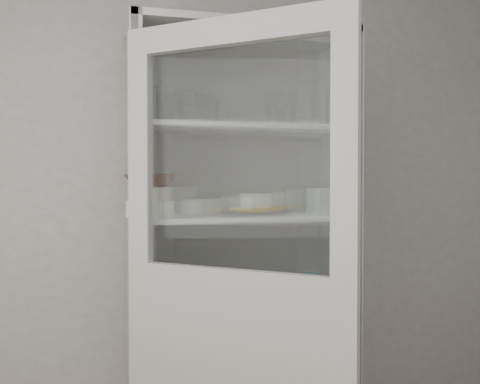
{
  "coord_description": "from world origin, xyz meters",
  "views": [
    {
      "loc": [
        -0.41,
        -1.09,
        1.42
      ],
      "look_at": [
        0.2,
        1.27,
        1.36
      ],
      "focal_mm": 40.0,
      "sensor_mm": 36.0,
      "label": 1
    }
  ],
  "objects": [
    {
      "name": "tumbler_0",
      "position": [
        -0.21,
        1.17,
        1.73
      ],
      "size": [
        0.07,
        0.07,
        0.15
      ],
      "primitive_type": "cylinder",
      "rotation": [
        0.0,
        0.0,
        0.0
      ],
      "color": "silver",
      "rests_on": "shelf_glass"
    },
    {
      "name": "tumbler_8",
      "position": [
        0.06,
        1.27,
        1.73
      ],
      "size": [
        0.08,
        0.08,
        0.14
      ],
      "primitive_type": "cylinder",
      "rotation": [
        0.0,
        0.0,
        -0.2
      ],
      "color": "silver",
      "rests_on": "shelf_glass"
    },
    {
      "name": "mug_blue",
      "position": [
        0.55,
        1.22,
        0.91
      ],
      "size": [
        0.14,
        0.14,
        0.09
      ],
      "primitive_type": "imported",
      "rotation": [
        0.0,
        0.0,
        0.31
      ],
      "color": "navy",
      "rests_on": "shelf_mugs"
    },
    {
      "name": "tumbler_4",
      "position": [
        0.38,
        1.16,
        1.73
      ],
      "size": [
        0.08,
        0.08,
        0.13
      ],
      "primitive_type": "cylinder",
      "rotation": [
        0.0,
        0.0,
        0.3
      ],
      "color": "silver",
      "rests_on": "shelf_glass"
    },
    {
      "name": "tumbler_3",
      "position": [
        0.32,
        1.12,
        1.73
      ],
      "size": [
        0.08,
        0.08,
        0.13
      ],
      "primitive_type": "cylinder",
      "rotation": [
        0.0,
        0.0,
        -0.32
      ],
      "color": "silver",
      "rests_on": "shelf_glass"
    },
    {
      "name": "mug_white",
      "position": [
        0.39,
        1.19,
        0.91
      ],
      "size": [
        0.12,
        0.12,
        0.09
      ],
      "primitive_type": "imported",
      "rotation": [
        0.0,
        0.0,
        0.3
      ],
      "color": "white",
      "rests_on": "shelf_mugs"
    },
    {
      "name": "goblet_1",
      "position": [
        0.05,
        1.37,
        1.75
      ],
      "size": [
        0.08,
        0.08,
        0.18
      ],
      "primitive_type": null,
      "color": "silver",
      "rests_on": "shelf_glass"
    },
    {
      "name": "white_ramekin",
      "position": [
        0.28,
        1.28,
        1.32
      ],
      "size": [
        0.19,
        0.19,
        0.07
      ],
      "primitive_type": "cylinder",
      "rotation": [
        0.0,
        0.0,
        -0.32
      ],
      "color": "white",
      "rests_on": "yellow_trivet"
    },
    {
      "name": "tumbler_6",
      "position": [
        0.61,
        1.15,
        1.74
      ],
      "size": [
        0.1,
        0.1,
        0.15
      ],
      "primitive_type": "cylinder",
      "rotation": [
        0.0,
        0.0,
        -0.36
      ],
      "color": "silver",
      "rests_on": "shelf_glass"
    },
    {
      "name": "glass_platter",
      "position": [
        0.28,
        1.28,
        1.27
      ],
      "size": [
        0.34,
        0.34,
        0.02
      ],
      "primitive_type": "cylinder",
      "rotation": [
        0.0,
        0.0,
        0.08
      ],
      "color": "silver",
      "rests_on": "shelf_plates"
    },
    {
      "name": "terracotta_bowl",
      "position": [
        -0.21,
        1.24,
        1.42
      ],
      "size": [
        0.23,
        0.23,
        0.06
      ],
      "primitive_type": "imported",
      "rotation": [
        0.0,
        0.0,
        -0.01
      ],
      "color": "brown",
      "rests_on": "cream_bowl"
    },
    {
      "name": "teal_jar",
      "position": [
        0.24,
        1.33,
        0.92
      ],
      "size": [
        0.09,
        0.09,
        0.11
      ],
      "color": "teal",
      "rests_on": "shelf_mugs"
    },
    {
      "name": "mug_teal",
      "position": [
        0.54,
        1.29,
        0.91
      ],
      "size": [
        0.14,
        0.14,
        0.11
      ],
      "primitive_type": "imported",
      "rotation": [
        0.0,
        0.0,
        0.26
      ],
      "color": "teal",
      "rests_on": "shelf_mugs"
    },
    {
      "name": "goblet_2",
      "position": [
        0.38,
        1.35,
        1.74
      ],
      "size": [
        0.07,
        0.07,
        0.16
      ],
      "primitive_type": null,
      "color": "silver",
      "rests_on": "shelf_glass"
    },
    {
      "name": "cupboard_door",
      "position": [
        0.04,
        0.76,
        0.87
      ],
      "size": [
        0.71,
        0.62,
        2.0
      ],
      "rotation": [
        0.0,
        0.0,
        -0.71
      ],
      "color": "#B5B4B0",
      "rests_on": "floor"
    },
    {
      "name": "tumbler_9",
      "position": [
        0.11,
        1.26,
        1.73
      ],
      "size": [
        0.08,
        0.08,
        0.13
      ],
      "primitive_type": "cylinder",
      "rotation": [
        0.0,
        0.0,
        -0.34
      ],
      "color": "silver",
      "rests_on": "shelf_glass"
    },
    {
      "name": "measuring_cups",
      "position": [
        -0.13,
        1.23,
        0.88
      ],
      "size": [
        0.09,
        0.09,
        0.04
      ],
      "primitive_type": "cylinder",
      "color": "#A9A9A9",
      "rests_on": "shelf_mugs"
    },
    {
      "name": "cream_bowl",
      "position": [
        -0.21,
        1.24,
        1.36
      ],
      "size": [
        0.21,
        0.21,
        0.06
      ],
      "primitive_type": "cylinder",
      "rotation": [
        0.0,
        0.0,
        -0.14
      ],
      "color": "silver",
      "rests_on": "plate_stack_front"
    },
    {
      "name": "grey_bowl_stack",
      "position": [
        0.61,
        1.3,
        1.32
      ],
      "size": [
        0.15,
        0.15,
        0.12
      ],
      "primitive_type": "cylinder",
      "color": "#A6BAB7",
      "rests_on": "shelf_plates"
    },
    {
      "name": "yellow_trivet",
      "position": [
        0.28,
        1.28,
        1.28
      ],
      "size": [
        0.23,
        0.23,
        0.01
      ],
      "primitive_type": "cube",
      "rotation": [
        0.0,
        0.0,
        0.31
      ],
      "color": "gold",
      "rests_on": "glass_platter"
    },
    {
      "name": "goblet_3",
      "position": [
        0.39,
        1.4,
        1.75
      ],
      "size": [
        0.08,
        0.08,
        0.18
      ],
      "primitive_type": null,
      "color": "silver",
      "rests_on": "shelf_glass"
    },
    {
      "name": "tumbler_2",
      "position": [
        -0.07,
        1.13,
        1.72
      ],
      "size": [
        0.08,
        0.08,
        0.13
      ],
      "primitive_type": "cylinder",
      "rotation": [
        0.0,
        0.0,
        -0.27
      ],
      "color": "silver",
      "rests_on": "shelf_glass"
    },
    {
      "name": "wall_back",
      "position": [
        0.0,
        1.5,
        1.3
      ],
      "size": [
        3.6,
        0.02,
        2.6
      ],
      "primitive_type": "cube",
      "color": "#999892",
      "rests_on": "ground"
    },
    {
      "name": "white_canister",
      "position": [
        -0.18,
        1.28,
        0.92
      ],
      "size": [
        0.11,
        0.11,
        0.12
      ],
      "primitive_type": "cylinder",
      "rotation": [
        0.0,
        0.0,
        0.13
      ],
      "color": "white",
      "rests_on": "shelf_mugs"
    },
    {
      "name": "plate_stack_back",
      "position": [
        0.04,
        1.41,
        1.3
      ],
      "size": [
        0.22,
        0.22,
        0.07
      ],
      "primitive_type": "cylinder",
      "color": "white",
      "rests_on": "shelf_plates"
    },
    {
      "name": "tin_box",
      "position": [
        0.23,
        1.24,
        0.49
      ],
      "size": [
        0.24,
        0.19,
        0.06
      ],
      "primitive_type": "cube",
      "rotation": [
        0.0,
        0.0,
        -0.23
      ],
      "color": "#AFAEB7",
      "rests_on": "shelf_bot"
    },
    {
      "name": "plate_stack_front",
      "position": [
        -0.21,
        1.24,
        1.3
      ],
      "size": [
        0.21,
        0.21,
        0.07
      ],
      "primitive_type": "cylinder",
      "color": "white",
      "rests_on": "shelf_plates"
    },
    {
      "name": "cream_dish",
      "position": [
        0.07,
        1.24,
        0.5
      ],
      "size": [
        0.29,
        0.29,
        0.08
      ],
      "primitive_type": "imported",
      "rotation": [
        0.0,
        0.0,
        0.13
      ],
      "color": "silver",
      "rests_on": "shelf_bot"
    },
    {
      "name": "tumbler_5",
      "position": [
        0.38,
        1.11,
        1.72
      ],
      "size": [
        0.08,
        0.08,
        0.13
      ],
      "primitive_type": "cylinder",
      "rotation": [
        0.0,
        0.0,
        -0.36
      ],
      "color": "silver",
      "rests_on": "shelf_glass"
    },
    {
      "name": "goblet_0",
      "position": [
        -0.06,
        1.38,
        1.75
      ],
      "size": [
        0.08,
        0.08,
        0.19
      ],
      "primitive_type": null,
      "color": "silver",
      "rests_on": "shelf_glass"
    },
    {
      "name": "tumbler_1",
      "position": [
        -0.16,
        1.15,
        1.73
      ],
      "size": [
        0.08,
        0.08,
        0.15
      ],
      "primitive_type": "cylinder",
      "rotation": [
        0.0,
        0.0,
        0.08
      ],
      "color": "silver",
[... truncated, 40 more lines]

